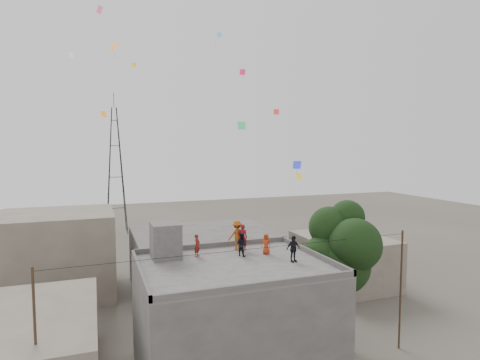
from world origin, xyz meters
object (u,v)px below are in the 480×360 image
Objects in this scene: transmission_tower at (116,170)px; person_dark_adult at (293,249)px; stair_head_box at (166,240)px; tree at (343,250)px; person_red_adult at (242,237)px.

person_dark_adult is at bearing -79.87° from transmission_tower.
person_dark_adult is at bearing -26.85° from stair_head_box.
transmission_tower reaches higher than tree.
stair_head_box is 0.10× the size of transmission_tower.
stair_head_box is 0.22× the size of tree.
tree is at bearing -176.73° from person_red_adult.
stair_head_box is at bearing 146.13° from person_dark_adult.
tree is 0.45× the size of transmission_tower.
person_red_adult is at bearing -81.66° from transmission_tower.
person_red_adult is (4.69, -0.03, -0.19)m from stair_head_box.
person_red_adult is 3.70m from person_dark_adult.
stair_head_box is at bearing -88.77° from transmission_tower.
tree reaches higher than person_red_adult.
stair_head_box is 7.25m from person_dark_adult.
tree is (10.57, -2.00, -1.00)m from stair_head_box.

